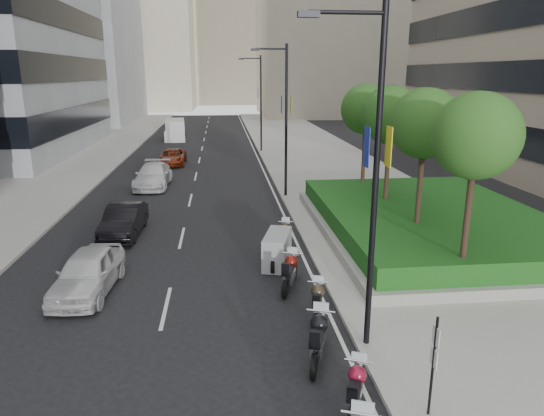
{
  "coord_description": "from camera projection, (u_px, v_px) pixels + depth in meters",
  "views": [
    {
      "loc": [
        0.44,
        -10.62,
        7.35
      ],
      "look_at": [
        2.46,
        8.52,
        2.0
      ],
      "focal_mm": 32.0,
      "sensor_mm": 36.0,
      "label": 1
    }
  ],
  "objects": [
    {
      "name": "sidewalk_left",
      "position": [
        69.0,
        166.0,
        39.61
      ],
      "size": [
        8.0,
        100.0,
        0.15
      ],
      "primitive_type": "cube",
      "color": "#9E9B93",
      "rests_on": "ground"
    },
    {
      "name": "motorcycle_1",
      "position": [
        356.0,
        390.0,
        10.84
      ],
      "size": [
        0.93,
        1.87,
        0.99
      ],
      "rotation": [
        0.0,
        0.0,
        1.18
      ],
      "color": "black",
      "rests_on": "ground"
    },
    {
      "name": "car_a",
      "position": [
        88.0,
        272.0,
        16.71
      ],
      "size": [
        2.06,
        4.45,
        1.48
      ],
      "primitive_type": "imported",
      "rotation": [
        0.0,
        0.0,
        -0.07
      ],
      "color": "silver",
      "rests_on": "ground"
    },
    {
      "name": "motorcycle_4",
      "position": [
        290.0,
        272.0,
        17.09
      ],
      "size": [
        0.98,
        2.18,
        1.13
      ],
      "rotation": [
        0.0,
        0.0,
        1.23
      ],
      "color": "black",
      "rests_on": "ground"
    },
    {
      "name": "sidewalk_right",
      "position": [
        321.0,
        161.0,
        41.73
      ],
      "size": [
        10.0,
        100.0,
        0.15
      ],
      "primitive_type": "cube",
      "color": "#9E9B93",
      "rests_on": "ground"
    },
    {
      "name": "car_c",
      "position": [
        153.0,
        175.0,
        32.48
      ],
      "size": [
        2.25,
        5.28,
        1.52
      ],
      "primitive_type": "imported",
      "rotation": [
        0.0,
        0.0,
        -0.02
      ],
      "color": "silver",
      "rests_on": "ground"
    },
    {
      "name": "motorcycle_2",
      "position": [
        318.0,
        338.0,
        12.79
      ],
      "size": [
        0.97,
        2.25,
        1.16
      ],
      "rotation": [
        0.0,
        0.0,
        1.26
      ],
      "color": "black",
      "rests_on": "ground"
    },
    {
      "name": "lane_centre",
      "position": [
        198.0,
        164.0,
        40.69
      ],
      "size": [
        0.12,
        100.0,
        0.01
      ],
      "primitive_type": "cube",
      "color": "silver",
      "rests_on": "ground"
    },
    {
      "name": "building_cream_centre",
      "position": [
        224.0,
        26.0,
        122.19
      ],
      "size": [
        30.0,
        24.0,
        38.0
      ],
      "primitive_type": "cube",
      "color": "#B7AD93",
      "rests_on": "ground"
    },
    {
      "name": "building_cream_left",
      "position": [
        129.0,
        26.0,
        101.54
      ],
      "size": [
        26.0,
        24.0,
        34.0
      ],
      "primitive_type": "cube",
      "color": "#B7AD93",
      "rests_on": "ground"
    },
    {
      "name": "tree_3",
      "position": [
        366.0,
        110.0,
        26.83
      ],
      "size": [
        2.8,
        2.8,
        6.3
      ],
      "color": "#332319",
      "rests_on": "planter"
    },
    {
      "name": "lamp_post_2",
      "position": [
        259.0,
        99.0,
        45.65
      ],
      "size": [
        2.34,
        0.45,
        9.0
      ],
      "color": "black",
      "rests_on": "ground"
    },
    {
      "name": "motorcycle_3",
      "position": [
        317.0,
        301.0,
        15.0
      ],
      "size": [
        0.76,
        1.98,
        1.01
      ],
      "rotation": [
        0.0,
        0.0,
        1.32
      ],
      "color": "black",
      "rests_on": "ground"
    },
    {
      "name": "building_cream_right",
      "position": [
        339.0,
        12.0,
        86.15
      ],
      "size": [
        28.0,
        24.0,
        36.0
      ],
      "primitive_type": "cube",
      "color": "#B7AD93",
      "rests_on": "ground"
    },
    {
      "name": "planter",
      "position": [
        429.0,
        229.0,
        22.59
      ],
      "size": [
        10.0,
        14.0,
        0.4
      ],
      "primitive_type": "cube",
      "color": "gray",
      "rests_on": "sidewalk_right"
    },
    {
      "name": "car_b",
      "position": [
        124.0,
        220.0,
        22.67
      ],
      "size": [
        1.69,
        4.41,
        1.44
      ],
      "primitive_type": "imported",
      "rotation": [
        0.0,
        0.0,
        -0.04
      ],
      "color": "black",
      "rests_on": "ground"
    },
    {
      "name": "lamp_post_1",
      "position": [
        284.0,
        114.0,
        28.4
      ],
      "size": [
        2.34,
        0.45,
        9.0
      ],
      "color": "black",
      "rests_on": "ground"
    },
    {
      "name": "tree_0",
      "position": [
        476.0,
        137.0,
        15.33
      ],
      "size": [
        2.8,
        2.8,
        6.3
      ],
      "color": "#332319",
      "rests_on": "planter"
    },
    {
      "name": "motorcycle_6",
      "position": [
        285.0,
        234.0,
        21.28
      ],
      "size": [
        0.67,
        2.0,
        1.0
      ],
      "rotation": [
        0.0,
        0.0,
        1.42
      ],
      "color": "black",
      "rests_on": "ground"
    },
    {
      "name": "motorcycle_5",
      "position": [
        277.0,
        249.0,
        19.11
      ],
      "size": [
        1.42,
        2.31,
        1.31
      ],
      "rotation": [
        0.0,
        0.0,
        1.3
      ],
      "color": "black",
      "rests_on": "ground"
    },
    {
      "name": "tree_1",
      "position": [
        425.0,
        124.0,
        19.17
      ],
      "size": [
        2.8,
        2.8,
        6.3
      ],
      "color": "#332319",
      "rests_on": "planter"
    },
    {
      "name": "hedge",
      "position": [
        430.0,
        217.0,
        22.43
      ],
      "size": [
        9.4,
        13.4,
        0.8
      ],
      "primitive_type": "cube",
      "color": "#154313",
      "rests_on": "planter"
    },
    {
      "name": "parking_sign",
      "position": [
        433.0,
        362.0,
        10.27
      ],
      "size": [
        0.06,
        0.32,
        2.5
      ],
      "color": "black",
      "rests_on": "ground"
    },
    {
      "name": "tree_2",
      "position": [
        391.0,
        116.0,
        23.0
      ],
      "size": [
        2.8,
        2.8,
        6.3
      ],
      "color": "#332319",
      "rests_on": "planter"
    },
    {
      "name": "ground",
      "position": [
        210.0,
        379.0,
        12.1
      ],
      "size": [
        160.0,
        160.0,
        0.0
      ],
      "primitive_type": "plane",
      "color": "black",
      "rests_on": "ground"
    },
    {
      "name": "lamp_post_0",
      "position": [
        370.0,
        168.0,
        12.12
      ],
      "size": [
        2.34,
        0.45,
        9.0
      ],
      "color": "black",
      "rests_on": "ground"
    },
    {
      "name": "delivery_van",
      "position": [
        175.0,
        131.0,
        55.35
      ],
      "size": [
        2.49,
        5.56,
        2.27
      ],
      "rotation": [
        0.0,
        0.0,
        0.08
      ],
      "color": "silver",
      "rests_on": "ground"
    },
    {
      "name": "building_grey_far",
      "position": [
        54.0,
        21.0,
        72.73
      ],
      "size": [
        22.0,
        26.0,
        30.0
      ],
      "primitive_type": "cube",
      "color": "gray",
      "rests_on": "ground"
    },
    {
      "name": "car_d",
      "position": [
        172.0,
        157.0,
        40.44
      ],
      "size": [
        2.13,
        4.58,
        1.27
      ],
      "primitive_type": "imported",
      "rotation": [
        0.0,
        0.0,
        -0.01
      ],
      "color": "maroon",
      "rests_on": "ground"
    },
    {
      "name": "lane_edge",
      "position": [
        260.0,
        163.0,
        41.21
      ],
      "size": [
        0.12,
        100.0,
        0.01
      ],
      "primitive_type": "cube",
      "color": "silver",
      "rests_on": "ground"
    }
  ]
}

